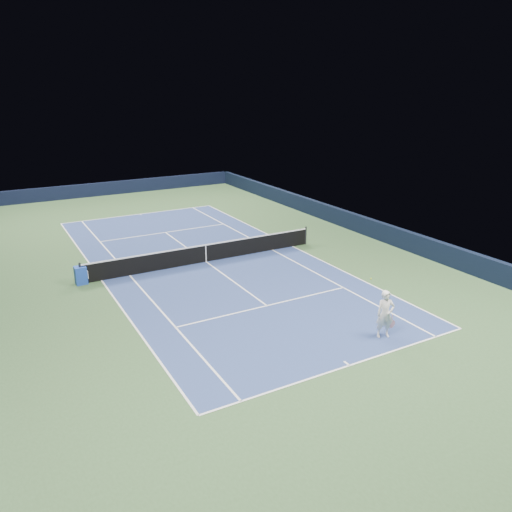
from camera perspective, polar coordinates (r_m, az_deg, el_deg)
ground at (r=26.67m, az=-5.72°, el=-0.67°), size 40.00×40.00×0.00m
wall_far at (r=44.84m, az=-16.12°, el=7.47°), size 22.00×0.35×1.10m
wall_right at (r=32.14m, az=12.21°, el=3.44°), size 0.35×40.00×1.10m
court_surface at (r=26.67m, az=-5.72°, el=-0.66°), size 10.97×23.77×0.01m
baseline_far at (r=37.44m, az=-13.11°, el=4.70°), size 10.97×0.08×0.00m
baseline_near at (r=17.41m, az=10.65°, el=-12.19°), size 10.97×0.08×0.00m
sideline_doubles_right at (r=29.15m, az=4.19°, el=1.11°), size 0.08×23.77×0.00m
sideline_doubles_left at (r=25.15m, az=-17.24°, el=-2.68°), size 0.08×23.77×0.00m
sideline_singles_right at (r=28.45m, az=1.88°, el=0.70°), size 0.08×23.77×0.00m
sideline_singles_left at (r=25.43m, az=-14.24°, el=-2.16°), size 0.08×23.77×0.00m
service_line_far at (r=32.37m, az=-10.31°, el=2.68°), size 8.23×0.08×0.00m
service_line_near at (r=21.36m, az=1.26°, el=-5.69°), size 8.23×0.08×0.00m
center_service_line at (r=26.66m, az=-5.72°, el=-0.65°), size 0.08×12.80×0.00m
center_mark_far at (r=37.30m, az=-13.05°, el=4.65°), size 0.08×0.30×0.00m
center_mark_near at (r=17.50m, az=10.33°, el=-11.97°), size 0.08×0.30×0.00m
tennis_net at (r=26.50m, az=-5.76°, el=0.36°), size 12.90×0.10×1.07m
sponsor_cube at (r=24.90m, az=-19.39°, el=-2.09°), size 0.58×0.49×0.86m
tennis_player at (r=19.10m, az=14.56°, el=-6.46°), size 0.87×1.36×1.99m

